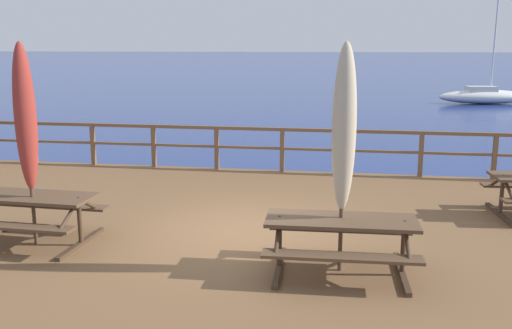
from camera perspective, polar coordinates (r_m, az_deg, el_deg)
ground_plane at (r=9.64m, az=-0.71°, el=-10.66°), size 600.00×600.00×0.00m
wooden_deck at (r=9.51m, az=-0.72°, el=-8.79°), size 16.74×9.49×0.67m
railing_waterside_far at (r=13.64m, az=2.69°, el=2.32°), size 16.54×0.10×1.09m
picnic_table_mid_right at (r=9.45m, az=-21.97°, el=-4.12°), size 2.04×1.46×0.78m
picnic_table_back_right at (r=7.70m, az=8.66°, el=-6.95°), size 2.09×1.48×0.78m
patio_umbrella_tall_mid_left at (r=9.07m, az=-22.48°, el=4.38°), size 0.32×0.32×3.12m
patio_umbrella_tall_front at (r=7.43m, az=8.99°, el=3.60°), size 0.32×0.32×3.11m
sailboat_distant at (r=39.22m, az=22.34°, el=6.50°), size 6.19×2.63×7.72m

